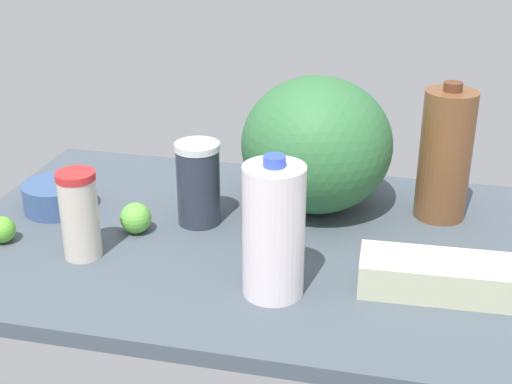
# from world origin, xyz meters

# --- Properties ---
(countertop) EXTENTS (1.20, 0.76, 0.03)m
(countertop) POSITION_xyz_m (0.00, 0.00, 0.01)
(countertop) COLOR #454F59
(countertop) RESTS_ON ground
(tumbler_cup) EXTENTS (0.07, 0.07, 0.17)m
(tumbler_cup) POSITION_xyz_m (0.30, 0.14, 0.12)
(tumbler_cup) COLOR beige
(tumbler_cup) RESTS_ON countertop
(milk_jug) EXTENTS (0.11, 0.11, 0.25)m
(milk_jug) POSITION_xyz_m (-0.07, 0.19, 0.15)
(milk_jug) COLOR white
(milk_jug) RESTS_ON countertop
(chocolate_milk_jug) EXTENTS (0.11, 0.11, 0.29)m
(chocolate_milk_jug) POSITION_xyz_m (-0.36, -0.19, 0.17)
(chocolate_milk_jug) COLOR brown
(chocolate_milk_jug) RESTS_ON countertop
(shaker_bottle) EXTENTS (0.09, 0.09, 0.17)m
(shaker_bottle) POSITION_xyz_m (0.13, -0.04, 0.12)
(shaker_bottle) COLOR #2C313F
(shaker_bottle) RESTS_ON countertop
(egg_carton) EXTENTS (0.33, 0.12, 0.06)m
(egg_carton) POSITION_xyz_m (-0.38, 0.12, 0.06)
(egg_carton) COLOR beige
(egg_carton) RESTS_ON countertop
(watermelon) EXTENTS (0.32, 0.32, 0.29)m
(watermelon) POSITION_xyz_m (-0.09, -0.17, 0.17)
(watermelon) COLOR #316E3B
(watermelon) RESTS_ON countertop
(mixing_bowl) EXTENTS (0.14, 0.14, 0.06)m
(mixing_bowl) POSITION_xyz_m (0.45, -0.03, 0.06)
(mixing_bowl) COLOR #395687
(mixing_bowl) RESTS_ON countertop
(lime_beside_bowl) EXTENTS (0.05, 0.05, 0.05)m
(lime_beside_bowl) POSITION_xyz_m (0.48, 0.13, 0.06)
(lime_beside_bowl) COLOR #60B533
(lime_beside_bowl) RESTS_ON countertop
(lime_by_jug) EXTENTS (0.06, 0.06, 0.06)m
(lime_by_jug) POSITION_xyz_m (0.24, 0.03, 0.06)
(lime_by_jug) COLOR #63B840
(lime_by_jug) RESTS_ON countertop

